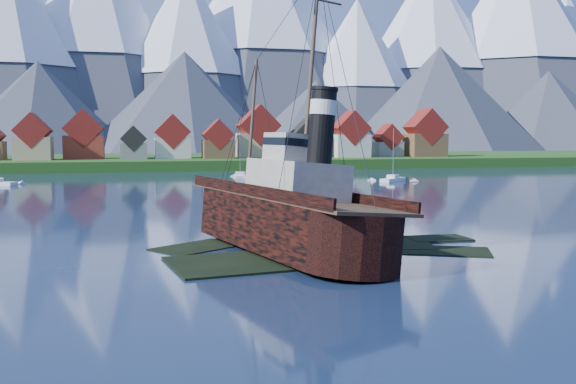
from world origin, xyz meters
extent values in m
plane|color=#182845|center=(0.00, 0.00, 0.00)|extent=(1400.00, 1400.00, 0.00)
cube|color=black|center=(-3.00, -2.00, -0.32)|extent=(19.08, 11.42, 1.00)
cube|color=black|center=(6.00, 4.00, -0.38)|extent=(15.15, 9.76, 1.00)
cube|color=black|center=(2.00, 9.00, -0.28)|extent=(11.45, 9.06, 1.00)
cube|color=black|center=(12.00, -1.00, -0.42)|extent=(10.27, 8.34, 1.00)
cube|color=black|center=(-9.00, 6.00, -0.40)|extent=(9.42, 8.68, 1.00)
cube|color=black|center=(15.00, 5.00, -0.35)|extent=(6.00, 4.00, 1.00)
cube|color=#254D16|center=(0.00, 170.00, 0.00)|extent=(600.00, 80.00, 3.20)
cube|color=#3F3D38|center=(0.00, 132.00, 0.00)|extent=(600.00, 2.50, 2.00)
cube|color=tan|center=(-43.00, 150.00, 6.40)|extent=(10.50, 9.00, 6.80)
cube|color=maroon|center=(-43.00, 150.00, 11.69)|extent=(10.69, 9.18, 10.69)
cube|color=maroon|center=(-29.00, 156.00, 6.60)|extent=(12.00, 8.50, 7.20)
cube|color=maroon|center=(-29.00, 156.00, 12.36)|extent=(12.22, 8.67, 12.22)
cube|color=slate|center=(-14.00, 151.00, 5.40)|extent=(8.00, 7.00, 4.80)
cube|color=black|center=(-14.00, 151.00, 9.24)|extent=(8.15, 7.14, 8.15)
cube|color=beige|center=(-2.00, 154.00, 6.20)|extent=(11.00, 9.50, 6.40)
cube|color=maroon|center=(-2.00, 154.00, 11.38)|extent=(11.20, 9.69, 11.20)
cube|color=brown|center=(12.00, 150.00, 5.90)|extent=(9.50, 8.00, 5.80)
cube|color=maroon|center=(12.00, 150.00, 10.51)|extent=(9.67, 8.16, 9.67)
cube|color=tan|center=(26.00, 155.00, 7.00)|extent=(13.50, 10.00, 8.00)
cube|color=maroon|center=(26.00, 155.00, 13.43)|extent=(13.75, 10.20, 13.75)
cube|color=maroon|center=(42.00, 152.00, 6.10)|extent=(10.00, 8.50, 6.20)
cube|color=black|center=(42.00, 152.00, 11.00)|extent=(10.18, 8.67, 10.18)
cube|color=beige|center=(56.00, 149.00, 6.75)|extent=(11.50, 9.00, 7.50)
cube|color=maroon|center=(56.00, 149.00, 12.57)|extent=(11.71, 9.18, 11.71)
cube|color=slate|center=(71.00, 153.00, 5.50)|extent=(9.00, 7.50, 5.00)
cube|color=maroon|center=(71.00, 153.00, 9.62)|extent=(9.16, 7.65, 9.16)
cube|color=brown|center=(84.00, 151.00, 6.90)|extent=(12.50, 10.00, 7.80)
cube|color=maroon|center=(84.00, 151.00, 13.05)|extent=(12.73, 10.20, 12.73)
cone|color=#2D333D|center=(-100.00, 455.00, 73.00)|extent=(180.00, 180.00, 150.00)
cone|color=white|center=(-100.00, 455.00, 103.00)|extent=(111.60, 111.60, 90.00)
cone|color=#2D333D|center=(-40.00, 495.00, 88.00)|extent=(210.00, 210.00, 180.00)
cone|color=#2D333D|center=(30.00, 470.00, 70.50)|extent=(170.00, 170.00, 145.00)
cone|color=white|center=(30.00, 470.00, 99.50)|extent=(105.40, 105.40, 87.00)
cone|color=#2D333D|center=(100.00, 515.00, 98.00)|extent=(240.00, 240.00, 200.00)
cone|color=#2D333D|center=(170.00, 460.00, 60.50)|extent=(150.00, 150.00, 125.00)
cone|color=white|center=(170.00, 460.00, 85.50)|extent=(93.00, 93.00, 75.00)
cone|color=#2D333D|center=(250.00, 490.00, 83.00)|extent=(200.00, 200.00, 170.00)
cone|color=white|center=(250.00, 490.00, 117.00)|extent=(124.00, 124.00, 102.00)
cone|color=#2D333D|center=(330.00, 475.00, 93.00)|extent=(230.00, 230.00, 190.00)
cone|color=white|center=(330.00, 475.00, 131.00)|extent=(142.60, 142.60, 114.00)
cone|color=#2D333D|center=(400.00, 505.00, 75.50)|extent=(180.00, 180.00, 155.00)
cone|color=white|center=(400.00, 505.00, 106.50)|extent=(111.60, 111.60, 93.00)
cone|color=#2D333D|center=(-70.00, 374.00, 27.00)|extent=(120.00, 120.00, 58.00)
cone|color=#2D333D|center=(20.00, 369.00, 31.00)|extent=(136.00, 136.00, 66.00)
cone|color=#2D333D|center=(110.00, 373.00, 23.00)|extent=(110.00, 110.00, 50.00)
cone|color=#2D333D|center=(200.00, 370.00, 35.50)|extent=(150.00, 150.00, 75.00)
cone|color=#2D333D|center=(290.00, 371.00, 28.00)|extent=(124.00, 124.00, 60.00)
cube|color=black|center=(-1.65, 2.57, 2.45)|extent=(7.66, 22.06, 4.59)
cone|color=black|center=(-1.65, 16.88, 2.45)|extent=(7.66, 7.66, 7.66)
cylinder|color=black|center=(-1.65, -8.46, 2.45)|extent=(7.66, 7.66, 4.59)
cube|color=#4C3826|center=(-1.65, 2.57, 4.85)|extent=(7.51, 29.10, 0.27)
cube|color=black|center=(-5.33, 2.57, 5.35)|extent=(0.22, 28.18, 0.98)
cube|color=black|center=(2.02, 2.57, 5.35)|extent=(0.22, 28.18, 0.98)
cube|color=#ADA89E|center=(-1.65, 0.93, 6.50)|extent=(5.69, 9.30, 3.28)
cube|color=#ADA89E|center=(-1.65, 2.02, 9.34)|extent=(3.94, 4.38, 2.41)
cylinder|color=black|center=(-1.65, -2.68, 11.20)|extent=(2.08, 2.08, 6.13)
cylinder|color=silver|center=(-1.65, -2.68, 12.73)|extent=(2.19, 2.19, 1.20)
cylinder|color=#473828|center=(-1.65, 11.32, 11.53)|extent=(0.31, 0.31, 13.13)
cylinder|color=#473828|center=(-1.65, -0.17, 17.65)|extent=(0.35, 0.35, 14.22)
cube|color=white|center=(42.45, 81.08, 0.11)|extent=(8.23, 7.82, 1.28)
cube|color=white|center=(42.45, 81.08, 1.12)|extent=(3.23, 3.19, 0.75)
cylinder|color=gray|center=(42.45, 81.08, 6.31)|extent=(0.15, 0.15, 11.12)
cube|color=white|center=(11.00, 101.45, 0.10)|extent=(3.67, 10.26, 1.20)
cube|color=white|center=(11.00, 101.45, 1.05)|extent=(2.52, 3.05, 0.70)
cylinder|color=gray|center=(11.00, 101.45, 5.92)|extent=(0.14, 0.14, 10.43)
camera|label=1|loc=(-14.84, -53.27, 10.46)|focal=40.00mm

